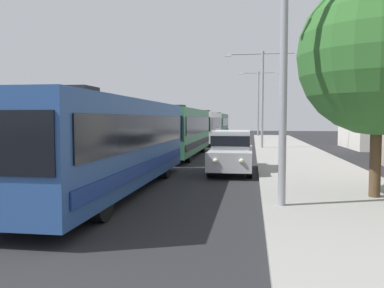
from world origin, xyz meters
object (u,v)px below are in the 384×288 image
Objects in this scene: bus_middle at (204,126)px; roadside_tree at (378,56)px; streetlamp_near at (284,3)px; streetlamp_far at (258,97)px; bus_fourth_in_line at (216,125)px; streetlamp_mid at (263,88)px; white_suv at (232,150)px; bus_lead at (111,142)px; bus_second_in_line at (180,130)px.

roadside_tree reaches higher than bus_middle.
streetlamp_far is (0.00, 42.58, -0.12)m from streetlamp_near.
bus_fourth_in_line is (0.00, 12.58, 0.00)m from bus_middle.
streetlamp_near reaches higher than streetlamp_far.
streetlamp_far is at bearing 20.94° from bus_fourth_in_line.
streetlamp_near reaches higher than roadside_tree.
bus_middle and bus_fourth_in_line have the same top height.
streetlamp_mid is (0.00, 21.29, -0.57)m from streetlamp_near.
streetlamp_near is (1.70, -7.38, 4.39)m from white_suv.
streetlamp_far is (1.70, 35.20, 4.26)m from white_suv.
bus_lead and bus_second_in_line have the same top height.
roadside_tree is (8.18, -26.35, 2.56)m from bus_middle.
roadside_tree reaches higher than bus_second_in_line.
streetlamp_far is at bearing 87.24° from white_suv.
white_suv is 8.00m from roadside_tree.
streetlamp_mid is at bearing 50.85° from bus_second_in_line.
bus_middle is at bearing 90.00° from bus_second_in_line.
bus_fourth_in_line is 1.80× the size of roadside_tree.
bus_second_in_line is 1.35× the size of streetlamp_far.
streetlamp_near is 1.37× the size of roadside_tree.
bus_lead is 1.04× the size of bus_fourth_in_line.
streetlamp_near is 3.41m from roadside_tree.
roadside_tree is at bearing 29.59° from streetlamp_near.
bus_second_in_line is 8.19m from white_suv.
bus_lead is 1.87× the size of roadside_tree.
bus_fourth_in_line is 6.81m from streetlamp_far.
streetlamp_mid is 19.91m from roadside_tree.
streetlamp_far reaches higher than bus_fourth_in_line.
bus_lead reaches higher than white_suv.
streetlamp_far reaches higher than white_suv.
white_suv is 35.50m from streetlamp_far.
streetlamp_near is at bearing -69.78° from bus_second_in_line.
bus_second_in_line is 13.27m from bus_middle.
bus_lead is 2.40× the size of white_suv.
bus_middle is 28.69m from streetlamp_near.
bus_lead is 1.05× the size of bus_middle.
bus_fourth_in_line is at bearing 90.00° from bus_second_in_line.
streetlamp_near is 21.30m from streetlamp_mid.
streetlamp_far reaches higher than bus_second_in_line.
streetlamp_mid reaches higher than bus_lead.
streetlamp_mid is at bearing -74.31° from bus_fourth_in_line.
streetlamp_near is (5.40, -14.66, 3.73)m from bus_second_in_line.
bus_fourth_in_line is 1.31× the size of streetlamp_near.
white_suv is (3.70, -7.28, -0.66)m from bus_second_in_line.
streetlamp_mid is at bearing -50.89° from bus_middle.
white_suv is (3.70, -20.55, -0.66)m from bus_middle.
white_suv is at bearing -83.63° from bus_fourth_in_line.
white_suv is at bearing -79.80° from bus_middle.
streetlamp_far is at bearing 90.00° from streetlamp_mid.
bus_lead is 1.41× the size of streetlamp_far.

